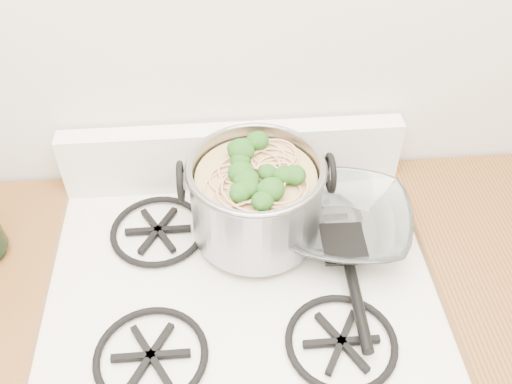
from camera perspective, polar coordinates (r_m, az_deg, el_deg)
The scene contains 3 objects.
stock_pot at distance 1.15m, azimuth 0.00°, elevation -0.57°, with size 0.30×0.27×0.19m.
spatula at distance 1.18m, azimuth 8.80°, elevation -4.90°, with size 0.29×0.31×0.02m, color black, non-canonical shape.
glass_bowl at distance 1.21m, azimuth 8.64°, elevation -3.57°, with size 0.11×0.11×0.03m, color white.
Camera 1 is at (-0.03, 0.58, 1.81)m, focal length 40.00 mm.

